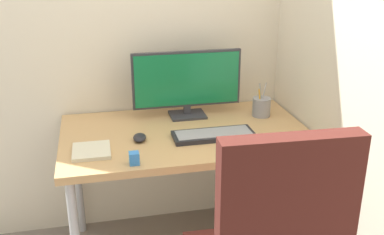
# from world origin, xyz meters

# --- Properties ---
(desk) EXTENTS (1.24, 0.75, 0.72)m
(desk) POSITION_xyz_m (0.00, 0.00, 0.66)
(desk) COLOR tan
(desk) RESTS_ON ground_plane
(monitor) EXTENTS (0.59, 0.15, 0.36)m
(monitor) POSITION_xyz_m (0.05, 0.22, 0.91)
(monitor) COLOR #333338
(monitor) RESTS_ON desk
(keyboard) EXTENTS (0.40, 0.15, 0.02)m
(keyboard) POSITION_xyz_m (0.12, -0.10, 0.73)
(keyboard) COLOR black
(keyboard) RESTS_ON desk
(mouse) EXTENTS (0.08, 0.10, 0.03)m
(mouse) POSITION_xyz_m (-0.24, -0.07, 0.74)
(mouse) COLOR black
(mouse) RESTS_ON desk
(pen_holder) EXTENTS (0.10, 0.10, 0.19)m
(pen_holder) POSITION_xyz_m (0.45, 0.13, 0.77)
(pen_holder) COLOR gray
(pen_holder) RESTS_ON desk
(notebook) EXTENTS (0.17, 0.19, 0.02)m
(notebook) POSITION_xyz_m (-0.47, -0.16, 0.73)
(notebook) COLOR beige
(notebook) RESTS_ON desk
(desk_clamp_accessory) EXTENTS (0.04, 0.04, 0.05)m
(desk_clamp_accessory) POSITION_xyz_m (-0.29, -0.31, 0.75)
(desk_clamp_accessory) COLOR #337FD8
(desk_clamp_accessory) RESTS_ON desk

